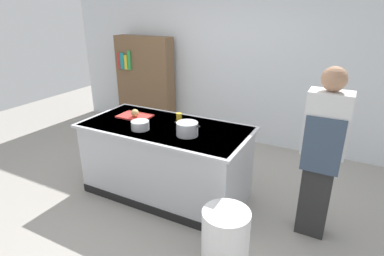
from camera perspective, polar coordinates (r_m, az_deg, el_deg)
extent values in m
plane|color=#9E9991|center=(4.06, -4.53, -11.55)|extent=(10.00, 10.00, 0.00)
cube|color=silver|center=(5.35, 7.33, 13.64)|extent=(6.40, 0.12, 3.00)
cube|color=#B7BABF|center=(3.84, -4.72, -5.90)|extent=(1.90, 0.90, 0.90)
cube|color=#B7BABF|center=(3.66, -4.93, 0.16)|extent=(1.98, 0.98, 0.03)
cube|color=black|center=(3.73, -8.37, -14.19)|extent=(1.90, 0.01, 0.10)
cube|color=red|center=(4.00, -10.32, 2.13)|extent=(0.40, 0.28, 0.02)
sphere|color=tan|center=(3.93, -10.32, 2.69)|extent=(0.10, 0.10, 0.10)
cylinder|color=#B7BABF|center=(3.35, -0.88, -0.16)|extent=(0.23, 0.23, 0.15)
cube|color=black|center=(3.40, -2.83, 1.02)|extent=(0.04, 0.02, 0.01)
cube|color=black|center=(3.28, 1.14, 0.28)|extent=(0.04, 0.02, 0.01)
cylinder|color=#B7BABF|center=(3.57, -9.38, 0.50)|extent=(0.20, 0.20, 0.10)
cylinder|color=yellow|center=(3.78, -2.37, 1.98)|extent=(0.07, 0.07, 0.10)
cylinder|color=white|center=(2.94, 6.05, -19.44)|extent=(0.42, 0.42, 0.57)
cube|color=#282828|center=(3.43, 21.43, -11.03)|extent=(0.28, 0.20, 0.90)
cube|color=silver|center=(3.12, 23.27, 0.77)|extent=(0.38, 0.24, 0.60)
sphere|color=#A87A5B|center=(3.01, 24.40, 8.10)|extent=(0.22, 0.22, 0.22)
cube|color=#38475B|center=(3.06, 22.54, -3.11)|extent=(0.34, 0.02, 0.54)
cube|color=brown|center=(5.94, -8.45, 7.97)|extent=(1.10, 0.28, 1.70)
cube|color=red|center=(6.01, -13.07, 11.79)|extent=(0.05, 0.03, 0.29)
cube|color=teal|center=(5.96, -12.50, 11.77)|extent=(0.08, 0.03, 0.29)
cube|color=yellow|center=(5.91, -11.87, 11.58)|extent=(0.06, 0.03, 0.26)
cube|color=green|center=(5.86, -11.30, 11.94)|extent=(0.06, 0.03, 0.34)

